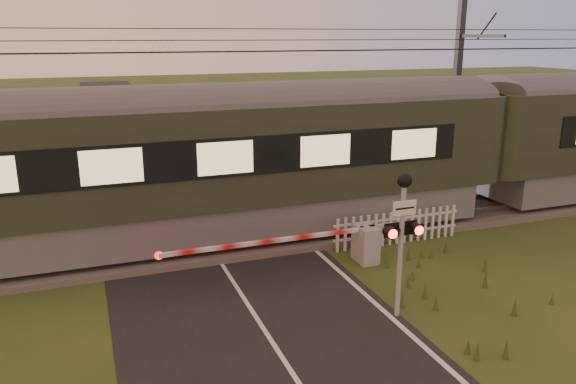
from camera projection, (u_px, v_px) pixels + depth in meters
name	position (u px, v px, depth m)	size (l,w,h in m)	color
ground	(282.00, 359.00, 10.66)	(160.00, 160.00, 0.00)	#253C17
road	(287.00, 365.00, 10.46)	(6.00, 140.00, 0.03)	black
track_bed	(208.00, 242.00, 16.52)	(140.00, 3.40, 0.39)	#47423D
overhead_wires	(200.00, 43.00, 14.99)	(120.00, 0.62, 0.62)	black
train	(475.00, 142.00, 18.95)	(46.43, 3.20, 4.33)	slate
boom_gate	(355.00, 243.00, 15.02)	(6.50, 0.78, 1.03)	gray
crossing_signal	(402.00, 220.00, 11.70)	(0.82, 0.35, 3.23)	gray
picket_fence	(397.00, 227.00, 16.43)	(4.10, 0.08, 0.99)	silver
catenary_mast	(457.00, 94.00, 20.85)	(0.23, 2.47, 7.38)	#2D2D30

